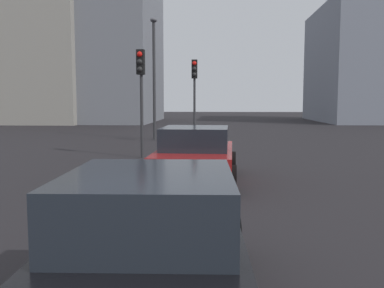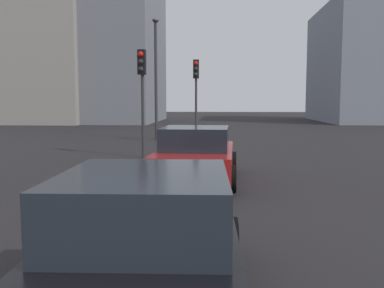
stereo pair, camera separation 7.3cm
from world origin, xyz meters
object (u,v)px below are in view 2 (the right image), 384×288
object	(u,v)px
car_black_second	(147,246)
traffic_light_near_right	(196,84)
car_red_lead	(196,155)
street_lamp_kerbside	(156,68)
traffic_light_near_left	(142,80)

from	to	relation	value
car_black_second	traffic_light_near_right	size ratio (longest dim) A/B	1.00
car_red_lead	car_black_second	distance (m)	7.03
street_lamp_kerbside	car_red_lead	bearing A→B (deg)	-166.38
car_black_second	street_lamp_kerbside	xyz separation A→B (m)	(19.17, 2.90, 3.21)
traffic_light_near_left	traffic_light_near_right	bearing A→B (deg)	169.61
car_red_lead	traffic_light_near_left	xyz separation A→B (m)	(4.45, 2.26, 2.16)
car_black_second	traffic_light_near_right	world-z (taller)	traffic_light_near_right
car_black_second	street_lamp_kerbside	bearing A→B (deg)	6.51
traffic_light_near_right	traffic_light_near_left	bearing A→B (deg)	-18.94
car_red_lead	traffic_light_near_right	bearing A→B (deg)	5.34
car_black_second	street_lamp_kerbside	size ratio (longest dim) A/B	0.62
traffic_light_near_right	street_lamp_kerbside	world-z (taller)	street_lamp_kerbside
traffic_light_near_left	street_lamp_kerbside	distance (m)	7.79
car_red_lead	street_lamp_kerbside	world-z (taller)	street_lamp_kerbside
car_red_lead	car_black_second	size ratio (longest dim) A/B	1.05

